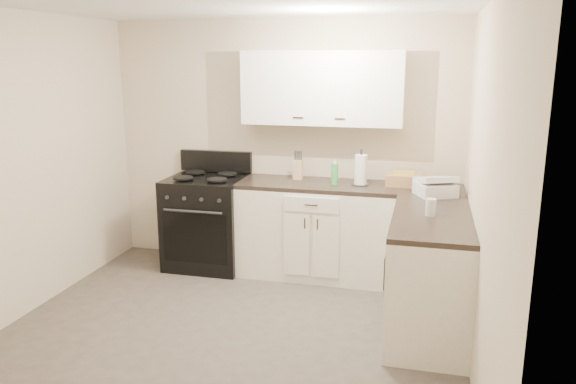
% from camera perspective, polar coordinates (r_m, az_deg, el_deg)
% --- Properties ---
extents(floor, '(3.60, 3.60, 0.00)m').
position_cam_1_polar(floor, '(4.51, -6.34, -14.62)').
color(floor, '#473F38').
rests_on(floor, ground).
extents(ceiling, '(3.60, 3.60, 0.00)m').
position_cam_1_polar(ceiling, '(4.01, -7.31, 18.81)').
color(ceiling, white).
rests_on(ceiling, wall_back).
extents(wall_back, '(3.60, 0.00, 3.60)m').
position_cam_1_polar(wall_back, '(5.77, -0.47, 4.77)').
color(wall_back, beige).
rests_on(wall_back, ground).
extents(wall_right, '(0.00, 3.60, 3.60)m').
position_cam_1_polar(wall_right, '(3.84, 19.20, -0.36)').
color(wall_right, beige).
rests_on(wall_right, ground).
extents(wall_left, '(0.00, 3.60, 3.60)m').
position_cam_1_polar(wall_left, '(5.00, -26.47, 2.03)').
color(wall_left, beige).
rests_on(wall_left, ground).
extents(wall_front, '(3.60, 0.00, 3.60)m').
position_cam_1_polar(wall_front, '(2.55, -21.30, -7.38)').
color(wall_front, beige).
rests_on(wall_front, ground).
extents(base_cabinets_back, '(1.55, 0.60, 0.90)m').
position_cam_1_polar(base_cabinets_back, '(5.58, 3.01, -4.00)').
color(base_cabinets_back, white).
rests_on(base_cabinets_back, floor).
extents(base_cabinets_right, '(0.60, 1.90, 0.90)m').
position_cam_1_polar(base_cabinets_right, '(4.87, 14.11, -7.02)').
color(base_cabinets_right, white).
rests_on(base_cabinets_right, floor).
extents(countertop_back, '(1.55, 0.60, 0.04)m').
position_cam_1_polar(countertop_back, '(5.45, 3.07, 0.72)').
color(countertop_back, black).
rests_on(countertop_back, base_cabinets_back).
extents(countertop_right, '(0.60, 1.90, 0.04)m').
position_cam_1_polar(countertop_right, '(4.73, 14.43, -1.67)').
color(countertop_right, black).
rests_on(countertop_right, base_cabinets_right).
extents(upper_cabinets, '(1.55, 0.30, 0.70)m').
position_cam_1_polar(upper_cabinets, '(5.48, 3.50, 10.49)').
color(upper_cabinets, white).
rests_on(upper_cabinets, wall_back).
extents(stove, '(0.78, 0.67, 0.95)m').
position_cam_1_polar(stove, '(5.87, -8.19, -3.13)').
color(stove, black).
rests_on(stove, floor).
extents(knife_block, '(0.09, 0.08, 0.20)m').
position_cam_1_polar(knife_block, '(5.59, 1.03, 2.29)').
color(knife_block, '#D7BB84').
rests_on(knife_block, countertop_back).
extents(paper_towel, '(0.16, 0.16, 0.29)m').
position_cam_1_polar(paper_towel, '(5.38, 7.40, 2.24)').
color(paper_towel, white).
rests_on(paper_towel, countertop_back).
extents(soap_bottle, '(0.08, 0.08, 0.20)m').
position_cam_1_polar(soap_bottle, '(5.38, 4.76, 1.82)').
color(soap_bottle, green).
rests_on(soap_bottle, countertop_back).
extents(wicker_basket, '(0.34, 0.23, 0.11)m').
position_cam_1_polar(wicker_basket, '(5.43, 11.72, 1.20)').
color(wicker_basket, tan).
rests_on(wicker_basket, countertop_right).
extents(countertop_grill, '(0.40, 0.39, 0.11)m').
position_cam_1_polar(countertop_grill, '(5.10, 14.72, 0.28)').
color(countertop_grill, white).
rests_on(countertop_grill, countertop_right).
extents(glass_jar, '(0.10, 0.10, 0.13)m').
position_cam_1_polar(glass_jar, '(4.43, 14.30, -1.51)').
color(glass_jar, silver).
rests_on(glass_jar, countertop_right).
extents(oven_mitt_near, '(0.02, 0.14, 0.25)m').
position_cam_1_polar(oven_mitt_near, '(4.37, 9.89, -8.01)').
color(oven_mitt_near, black).
rests_on(oven_mitt_near, base_cabinets_right).
extents(oven_mitt_far, '(0.02, 0.15, 0.25)m').
position_cam_1_polar(oven_mitt_far, '(4.51, 9.94, -8.65)').
color(oven_mitt_far, black).
rests_on(oven_mitt_far, base_cabinets_right).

